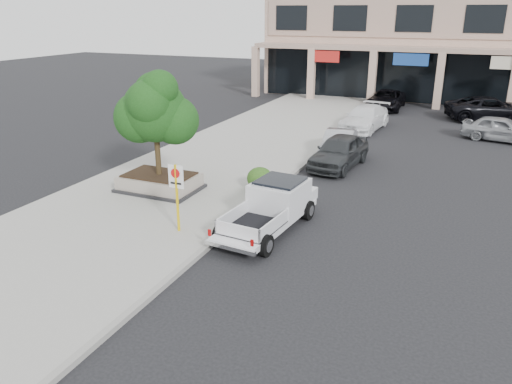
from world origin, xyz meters
TOP-DOWN VIEW (x-y plane):
  - ground at (0.00, 0.00)m, footprint 120.00×120.00m
  - sidewalk at (-5.50, 6.00)m, footprint 8.00×52.00m
  - curb at (-1.55, 6.00)m, footprint 0.20×52.00m
  - planter at (-5.81, 2.95)m, footprint 3.20×2.20m
  - planter_tree at (-5.68, 3.10)m, footprint 2.90×2.55m
  - no_parking_sign at (-2.95, -0.24)m, footprint 0.55×0.09m
  - hedge at (-2.06, 4.62)m, footprint 1.10×0.99m
  - pickup_truck at (-0.35, 1.24)m, footprint 2.33×5.18m
  - curb_car_a at (-0.01, 9.45)m, footprint 2.29×4.66m
  - curb_car_b at (-0.47, 11.13)m, footprint 1.79×4.20m
  - curb_car_c at (-0.58, 17.91)m, footprint 2.63×5.28m
  - curb_car_d at (-0.53, 25.48)m, footprint 2.40×5.17m
  - lot_car_a at (7.21, 18.03)m, footprint 4.44×2.50m
  - lot_car_d at (6.68, 24.04)m, footprint 6.32×4.38m

SIDE VIEW (x-z plane):
  - ground at x=0.00m, z-range 0.00..0.00m
  - sidewalk at x=-5.50m, z-range 0.00..0.15m
  - curb at x=-1.55m, z-range 0.00..0.15m
  - planter at x=-5.81m, z-range 0.14..0.82m
  - hedge at x=-2.06m, z-range 0.15..1.08m
  - curb_car_b at x=-0.47m, z-range 0.00..1.35m
  - lot_car_a at x=7.21m, z-range 0.00..1.42m
  - curb_car_d at x=-0.53m, z-range 0.00..1.43m
  - curb_car_c at x=-0.58m, z-range 0.00..1.47m
  - curb_car_a at x=-0.01m, z-range 0.00..1.53m
  - pickup_truck at x=-0.35m, z-range 0.00..1.58m
  - lot_car_d at x=6.68m, z-range 0.00..1.60m
  - no_parking_sign at x=-2.95m, z-range 0.48..2.78m
  - planter_tree at x=-5.68m, z-range 1.41..5.41m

